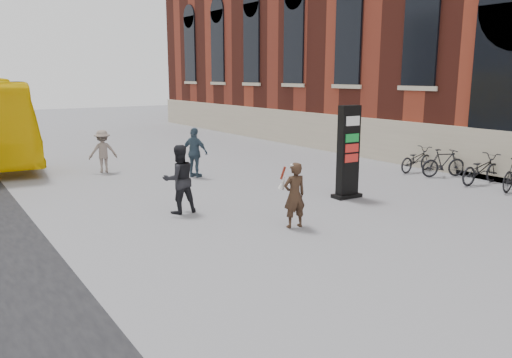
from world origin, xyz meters
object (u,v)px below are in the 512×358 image
pedestrian_a (179,179)px  bike_6 (416,159)px  info_pylon (348,152)px  pedestrian_c (195,153)px  bike_5 (444,163)px  woman (294,194)px  pedestrian_b (103,151)px  bike_4 (481,169)px

pedestrian_a → bike_6: 10.14m
info_pylon → pedestrian_c: (-2.39, 5.38, -0.49)m
bike_6 → bike_5: bearing=176.8°
woman → pedestrian_a: pedestrian_a is taller
pedestrian_b → bike_6: pedestrian_b is taller
info_pylon → pedestrian_b: info_pylon is taller
pedestrian_a → pedestrian_b: 6.90m
info_pylon → pedestrian_a: info_pylon is taller
pedestrian_b → bike_4: bearing=146.7°
bike_5 → bike_6: bike_5 is taller
info_pylon → bike_4: (5.16, -1.13, -0.88)m
info_pylon → pedestrian_c: bearing=116.6°
info_pylon → bike_4: bearing=-9.7°
bike_6 → bike_4: bearing=176.8°
pedestrian_b → bike_5: 12.73m
info_pylon → pedestrian_c: 5.91m
bike_4 → bike_5: (0.00, 1.48, 0.00)m
info_pylon → woman: 3.59m
pedestrian_a → pedestrian_c: bearing=-117.8°
pedestrian_c → bike_4: bearing=-159.1°
pedestrian_a → bike_6: (10.12, 0.31, -0.45)m
info_pylon → bike_6: size_ratio=1.52×
bike_5 → bike_6: 1.22m
info_pylon → pedestrian_b: size_ratio=1.71×
woman → pedestrian_a: (-1.75, 2.75, 0.10)m
info_pylon → woman: bearing=-152.3°
pedestrian_b → pedestrian_c: pedestrian_c is taller
bike_4 → bike_6: size_ratio=1.07×
info_pylon → pedestrian_a: bearing=168.5°
pedestrian_b → info_pylon: bearing=130.3°
bike_6 → pedestrian_c: bearing=60.0°
pedestrian_c → bike_6: bearing=-145.2°
info_pylon → bike_5: size_ratio=1.62×
pedestrian_b → bike_6: bearing=156.1°
bike_4 → pedestrian_c: bearing=51.4°
info_pylon → bike_6: (5.16, 1.56, -0.91)m
woman → bike_5: woman is taller
woman → bike_6: (8.38, 3.07, -0.35)m
pedestrian_c → bike_4: pedestrian_c is taller
pedestrian_a → pedestrian_c: size_ratio=1.02×
pedestrian_c → bike_4: size_ratio=0.92×
pedestrian_a → bike_5: (10.12, -0.90, -0.41)m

